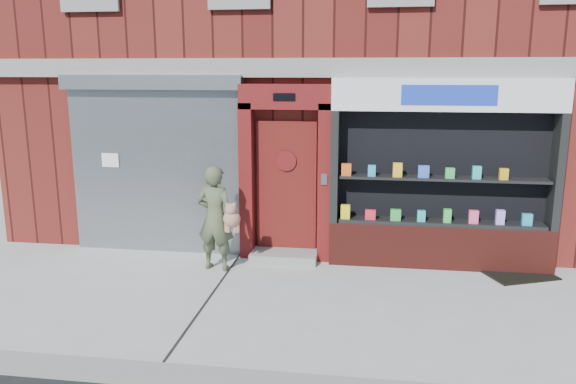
# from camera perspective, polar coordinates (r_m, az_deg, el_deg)

# --- Properties ---
(ground) EXTENTS (80.00, 80.00, 0.00)m
(ground) POSITION_cam_1_polar(r_m,az_deg,el_deg) (7.78, 3.26, -11.31)
(ground) COLOR #9E9E99
(ground) RESTS_ON ground
(building) EXTENTS (12.00, 8.16, 8.00)m
(building) POSITION_cam_1_polar(r_m,az_deg,el_deg) (13.15, 5.89, 16.08)
(building) COLOR #571713
(building) RESTS_ON ground
(shutter_bay) EXTENTS (3.10, 0.30, 3.04)m
(shutter_bay) POSITION_cam_1_polar(r_m,az_deg,el_deg) (9.83, -13.31, 3.79)
(shutter_bay) COLOR gray
(shutter_bay) RESTS_ON ground
(red_door_bay) EXTENTS (1.52, 0.58, 2.90)m
(red_door_bay) POSITION_cam_1_polar(r_m,az_deg,el_deg) (9.22, -0.25, 1.93)
(red_door_bay) COLOR #5E1010
(red_door_bay) RESTS_ON ground
(pharmacy_bay) EXTENTS (3.50, 0.41, 3.00)m
(pharmacy_bay) POSITION_cam_1_polar(r_m,az_deg,el_deg) (9.16, 15.34, 0.89)
(pharmacy_bay) COLOR #5D1C16
(pharmacy_bay) RESTS_ON ground
(woman) EXTENTS (0.78, 0.56, 1.68)m
(woman) POSITION_cam_1_polar(r_m,az_deg,el_deg) (8.88, -7.29, -2.63)
(woman) COLOR #4B5437
(woman) RESTS_ON ground
(doormat) EXTENTS (1.19, 1.03, 0.03)m
(doormat) POSITION_cam_1_polar(r_m,az_deg,el_deg) (9.50, 22.39, -7.74)
(doormat) COLOR black
(doormat) RESTS_ON ground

